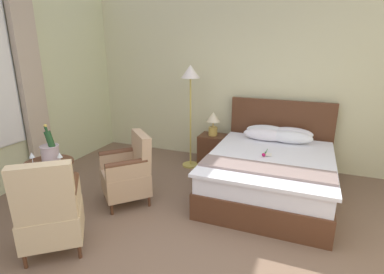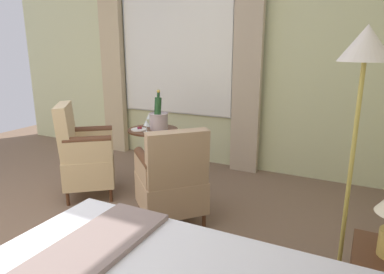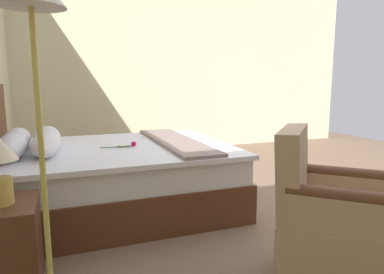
# 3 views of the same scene
# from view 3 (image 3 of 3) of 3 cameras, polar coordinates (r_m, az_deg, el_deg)

# --- Properties ---
(ground_plane) EXTENTS (7.55, 7.55, 0.00)m
(ground_plane) POSITION_cam_3_polar(r_m,az_deg,el_deg) (3.71, 18.45, -9.93)
(ground_plane) COLOR #785D49
(wall_far_side) EXTENTS (0.12, 6.06, 3.19)m
(wall_far_side) POSITION_cam_3_polar(r_m,az_deg,el_deg) (6.22, 0.61, 12.93)
(wall_far_side) COLOR beige
(wall_far_side) RESTS_ON ground
(bed) EXTENTS (1.65, 2.10, 1.17)m
(bed) POSITION_cam_3_polar(r_m,az_deg,el_deg) (3.28, -13.53, -6.02)
(bed) COLOR #532F1C
(bed) RESTS_ON ground
(nightstand) EXTENTS (0.47, 0.38, 0.52)m
(nightstand) POSITION_cam_3_polar(r_m,az_deg,el_deg) (2.28, -28.92, -15.97)
(nightstand) COLOR #532F1C
(nightstand) RESTS_ON ground
(floor_lamp_brass) EXTENTS (0.30, 0.30, 1.72)m
(floor_lamp_brass) POSITION_cam_3_polar(r_m,az_deg,el_deg) (1.75, -24.98, 15.45)
(floor_lamp_brass) COLOR #C5B150
(floor_lamp_brass) RESTS_ON ground
(armchair_by_window) EXTENTS (0.80, 0.80, 0.93)m
(armchair_by_window) POSITION_cam_3_polar(r_m,az_deg,el_deg) (2.11, 21.32, -12.68)
(armchair_by_window) COLOR #532F1C
(armchair_by_window) RESTS_ON ground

